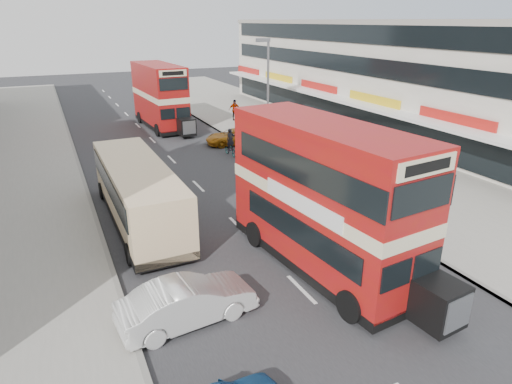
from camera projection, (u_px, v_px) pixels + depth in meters
ground at (332, 321)px, 14.60m from camera, size 160.00×160.00×0.00m
road_surface at (172, 159)px, 31.46m from camera, size 12.00×90.00×0.01m
pavement_right at (315, 140)px, 36.20m from camera, size 12.00×90.00×0.15m
kerb_left at (80, 170)px, 29.02m from camera, size 0.20×90.00×0.16m
kerb_right at (250, 149)px, 33.86m from camera, size 0.20×90.00×0.16m
commercial_row at (382, 75)px, 39.37m from camera, size 9.90×46.20×9.30m
street_lamp at (267, 89)px, 30.64m from camera, size 1.00×0.20×8.12m
bus_main at (324, 198)px, 16.78m from camera, size 3.72×10.26×5.61m
bus_second at (160, 96)px, 39.85m from camera, size 3.18×9.94×5.44m
coach at (138, 191)px, 21.19m from camera, size 2.76×10.34×2.74m
car_left_front at (188, 302)px, 14.31m from camera, size 4.64×2.01×1.48m
car_right_a at (277, 164)px, 28.60m from camera, size 4.17×1.93×1.18m
car_right_b at (233, 137)px, 35.11m from camera, size 4.53×2.38×1.21m
pedestrian_near at (320, 159)px, 28.20m from camera, size 0.71×0.56×1.72m
pedestrian_far at (235, 110)px, 42.81m from camera, size 1.21×0.62×1.97m
cyclist at (231, 146)px, 32.18m from camera, size 0.73×1.61×1.98m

